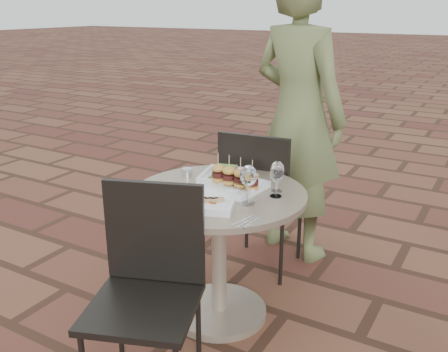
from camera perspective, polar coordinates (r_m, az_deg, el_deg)
The scene contains 13 objects.
ground at distance 2.77m, azimuth -5.02°, elevation -17.26°, with size 60.00×60.00×0.00m, color brown.
cafe_table at distance 2.65m, azimuth -0.57°, elevation -6.79°, with size 0.90×0.90×0.73m.
chair_far at distance 3.07m, azimuth 3.99°, elevation -1.79°, with size 0.48×0.48×0.93m.
chair_near at distance 2.18m, azimuth -8.61°, elevation -11.08°, with size 0.57×0.57×0.93m.
diner at distance 3.28m, azimuth 8.47°, elevation 6.75°, with size 0.69×0.45×1.90m, color #556034.
plate_salmon at distance 2.74m, azimuth 0.24°, elevation 0.13°, with size 0.31×0.31×0.07m.
plate_sliders at distance 2.57m, azimuth 1.23°, elevation -0.60°, with size 0.30×0.30×0.18m.
plate_tuna at distance 2.38m, azimuth -2.15°, elevation -2.86°, with size 0.36×0.36×0.03m.
wine_glass_right at distance 2.35m, azimuth 2.82°, elevation -0.09°, with size 0.08×0.08×0.19m.
wine_glass_mid at distance 2.53m, azimuth 6.11°, elevation 0.66°, with size 0.07×0.07×0.16m.
wine_glass_far at distance 2.46m, azimuth 6.03°, elevation 0.18°, with size 0.07×0.07×0.16m.
steel_ramekin at distance 2.78m, azimuth -4.27°, elevation 0.43°, with size 0.06×0.06×0.05m, color silver.
cutlery_set at distance 2.21m, azimuth 2.75°, elevation -5.18°, with size 0.08×0.17×0.00m, color silver, non-canonical shape.
Camera 1 is at (1.32, -1.81, 1.63)m, focal length 40.00 mm.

